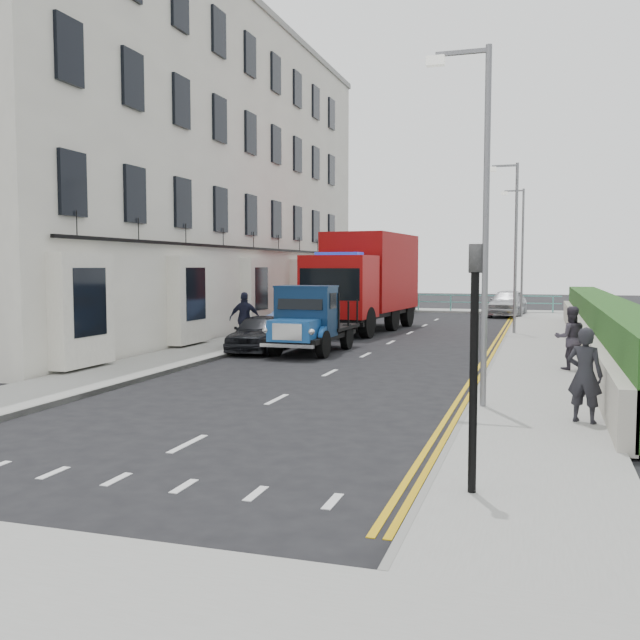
{
  "coord_description": "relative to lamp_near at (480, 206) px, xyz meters",
  "views": [
    {
      "loc": [
        5.35,
        -16.06,
        2.83
      ],
      "look_at": [
        -0.32,
        2.13,
        1.4
      ],
      "focal_mm": 40.0,
      "sensor_mm": 36.0,
      "label": 1
    }
  ],
  "objects": [
    {
      "name": "ground",
      "position": [
        -4.18,
        2.0,
        -4.0
      ],
      "size": [
        120.0,
        120.0,
        0.0
      ],
      "primitive_type": "plane",
      "color": "black",
      "rests_on": "ground"
    },
    {
      "name": "pavement_west",
      "position": [
        -9.38,
        11.0,
        -3.94
      ],
      "size": [
        2.4,
        38.0,
        0.12
      ],
      "primitive_type": "cube",
      "color": "gray",
      "rests_on": "ground"
    },
    {
      "name": "pavement_east",
      "position": [
        1.12,
        11.0,
        -3.94
      ],
      "size": [
        2.6,
        38.0,
        0.12
      ],
      "primitive_type": "cube",
      "color": "gray",
      "rests_on": "ground"
    },
    {
      "name": "promenade",
      "position": [
        -4.18,
        31.0,
        -3.94
      ],
      "size": [
        30.0,
        2.5,
        0.12
      ],
      "primitive_type": "cube",
      "color": "gray",
      "rests_on": "ground"
    },
    {
      "name": "sea_plane",
      "position": [
        -4.18,
        62.0,
        -4.0
      ],
      "size": [
        120.0,
        120.0,
        0.0
      ],
      "primitive_type": "plane",
      "color": "slate",
      "rests_on": "ground"
    },
    {
      "name": "terrace_west",
      "position": [
        -13.65,
        15.0,
        3.17
      ],
      "size": [
        6.31,
        30.2,
        14.25
      ],
      "color": "white",
      "rests_on": "ground"
    },
    {
      "name": "garden_east",
      "position": [
        3.03,
        11.0,
        -3.1
      ],
      "size": [
        1.45,
        28.0,
        1.75
      ],
      "color": "#B2AD9E",
      "rests_on": "ground"
    },
    {
      "name": "seafront_railing",
      "position": [
        -4.18,
        30.2,
        -3.42
      ],
      "size": [
        13.0,
        0.08,
        1.11
      ],
      "color": "#59B2A5",
      "rests_on": "ground"
    },
    {
      "name": "lamp_near",
      "position": [
        0.0,
        0.0,
        0.0
      ],
      "size": [
        1.23,
        0.18,
        7.0
      ],
      "color": "slate",
      "rests_on": "ground"
    },
    {
      "name": "lamp_mid",
      "position": [
        0.0,
        16.0,
        0.0
      ],
      "size": [
        1.23,
        0.18,
        7.0
      ],
      "color": "slate",
      "rests_on": "ground"
    },
    {
      "name": "lamp_far",
      "position": [
        0.0,
        26.0,
        0.0
      ],
      "size": [
        1.23,
        0.18,
        7.0
      ],
      "color": "slate",
      "rests_on": "ground"
    },
    {
      "name": "traffic_signal",
      "position": [
        0.42,
        -5.5,
        -1.92
      ],
      "size": [
        0.16,
        0.2,
        3.1
      ],
      "color": "black",
      "rests_on": "ground"
    },
    {
      "name": "bedford_lorry",
      "position": [
        -6.02,
        7.67,
        -2.99
      ],
      "size": [
        1.97,
        4.69,
        2.18
      ],
      "rotation": [
        0.0,
        0.0,
        -0.03
      ],
      "color": "black",
      "rests_on": "ground"
    },
    {
      "name": "red_lorry",
      "position": [
        -6.31,
        16.66,
        -1.71
      ],
      "size": [
        3.46,
        8.4,
        4.3
      ],
      "rotation": [
        0.0,
        0.0,
        -0.09
      ],
      "color": "black",
      "rests_on": "ground"
    },
    {
      "name": "parked_car_front",
      "position": [
        -7.78,
        7.89,
        -3.37
      ],
      "size": [
        1.75,
        3.79,
        1.26
      ],
      "primitive_type": "imported",
      "rotation": [
        0.0,
        0.0,
        0.07
      ],
      "color": "black",
      "rests_on": "ground"
    },
    {
      "name": "parked_car_mid",
      "position": [
        -7.78,
        12.11,
        -3.26
      ],
      "size": [
        2.07,
        4.65,
        1.48
      ],
      "primitive_type": "imported",
      "rotation": [
        0.0,
        0.0,
        -0.11
      ],
      "color": "#5B7BC3",
      "rests_on": "ground"
    },
    {
      "name": "parked_car_rear",
      "position": [
        -7.78,
        14.13,
        -3.29
      ],
      "size": [
        2.19,
        4.94,
        1.41
      ],
      "primitive_type": "imported",
      "rotation": [
        0.0,
        0.0,
        -0.05
      ],
      "color": "#B5B4BA",
      "rests_on": "ground"
    },
    {
      "name": "seafront_car_left",
      "position": [
        -7.55,
        28.37,
        -3.23
      ],
      "size": [
        2.83,
        5.66,
        1.54
      ],
      "primitive_type": "imported",
      "rotation": [
        0.0,
        0.0,
        3.19
      ],
      "color": "black",
      "rests_on": "ground"
    },
    {
      "name": "seafront_car_right",
      "position": [
        -0.68,
        27.74,
        -3.22
      ],
      "size": [
        2.26,
        4.72,
        1.56
      ],
      "primitive_type": "imported",
      "rotation": [
        0.0,
        0.0,
        -0.1
      ],
      "color": "silver",
      "rests_on": "ground"
    },
    {
      "name": "pedestrian_east_near",
      "position": [
        1.92,
        -0.99,
        -3.04
      ],
      "size": [
        0.71,
        0.59,
        1.67
      ],
      "primitive_type": "imported",
      "rotation": [
        0.0,
        0.0,
        2.78
      ],
      "color": "black",
      "rests_on": "pavement_east"
    },
    {
      "name": "pedestrian_east_far",
      "position": [
        1.92,
        5.71,
        -3.04
      ],
      "size": [
        0.92,
        0.77,
        1.67
      ],
      "primitive_type": "imported",
      "rotation": [
        0.0,
        0.0,
        3.33
      ],
      "color": "#36303B",
      "rests_on": "pavement_east"
    },
    {
      "name": "pedestrian_west_near",
      "position": [
        -8.58,
        8.52,
        -2.96
      ],
      "size": [
        1.15,
        0.7,
        1.84
      ],
      "primitive_type": "imported",
      "rotation": [
        0.0,
        0.0,
        3.4
      ],
      "color": "black",
      "rests_on": "pavement_west"
    },
    {
      "name": "pedestrian_west_far",
      "position": [
        -8.58,
        15.86,
        -3.0
      ],
      "size": [
        0.97,
        0.76,
        1.75
      ],
      "primitive_type": "imported",
      "rotation": [
        0.0,
        0.0,
        0.26
      ],
      "color": "#382B28",
      "rests_on": "pavement_west"
    }
  ]
}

